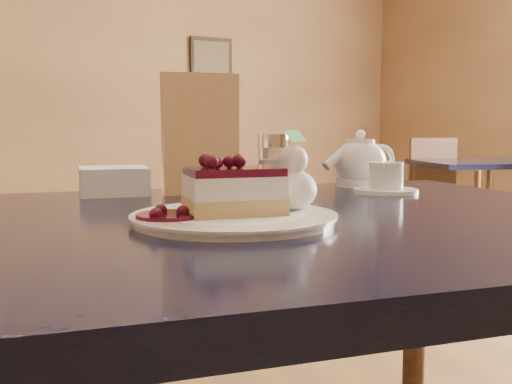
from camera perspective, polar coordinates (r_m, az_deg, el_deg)
name	(u,v)px	position (r m, az deg, el deg)	size (l,w,h in m)	color
main_table	(224,273)	(0.86, -3.19, -8.10)	(1.41, 1.04, 0.81)	black
dessert_plate	(234,218)	(0.79, -2.22, -2.65)	(0.28, 0.28, 0.01)	white
cheesecake_slice	(234,191)	(0.79, -2.24, 0.08)	(0.14, 0.11, 0.07)	#DAB06F
whipped_cream	(293,190)	(0.83, 3.70, 0.23)	(0.07, 0.07, 0.06)	white
berry_sauce	(168,216)	(0.77, -8.76, -2.36)	(0.09, 0.09, 0.01)	black
tea_set	(364,166)	(1.29, 10.78, 2.53)	(0.17, 0.26, 0.11)	white
menu_card	(200,134)	(1.15, -5.59, 5.77)	(0.15, 0.03, 0.24)	#FEEAA3
sugar_shaker	(273,162)	(1.18, 1.67, 2.98)	(0.07, 0.07, 0.12)	white
napkin_stack	(114,181)	(1.17, -14.05, 1.11)	(0.13, 0.13, 0.05)	white
bg_table_far_right	(481,245)	(4.67, 21.57, -4.97)	(1.13, 1.71, 1.14)	black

